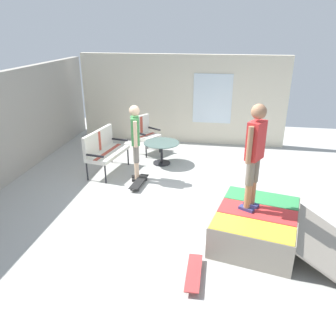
{
  "coord_description": "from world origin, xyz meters",
  "views": [
    {
      "loc": [
        -6.03,
        -0.77,
        3.27
      ],
      "look_at": [
        -0.03,
        0.26,
        0.7
      ],
      "focal_mm": 36.01,
      "sensor_mm": 36.0,
      "label": 1
    }
  ],
  "objects_px": {
    "patio_bench": "(103,148)",
    "skateboard_by_bench": "(139,182)",
    "patio_chair_near_house": "(144,131)",
    "patio_table": "(162,149)",
    "skateboard_spare": "(194,273)",
    "person_watching": "(135,138)",
    "skate_ramp": "(258,226)",
    "person_skater": "(255,150)"
  },
  "relations": [
    {
      "from": "patio_bench",
      "to": "patio_table",
      "type": "distance_m",
      "value": 1.48
    },
    {
      "from": "patio_chair_near_house",
      "to": "skateboard_by_bench",
      "type": "bearing_deg",
      "value": -169.55
    },
    {
      "from": "patio_bench",
      "to": "skateboard_spare",
      "type": "relative_size",
      "value": 1.65
    },
    {
      "from": "person_skater",
      "to": "person_watching",
      "type": "bearing_deg",
      "value": 51.06
    },
    {
      "from": "patio_chair_near_house",
      "to": "skateboard_spare",
      "type": "height_order",
      "value": "patio_chair_near_house"
    },
    {
      "from": "person_watching",
      "to": "person_skater",
      "type": "relative_size",
      "value": 1.01
    },
    {
      "from": "skate_ramp",
      "to": "skateboard_by_bench",
      "type": "bearing_deg",
      "value": 54.76
    },
    {
      "from": "skateboard_by_bench",
      "to": "patio_bench",
      "type": "bearing_deg",
      "value": 58.54
    },
    {
      "from": "patio_bench",
      "to": "skateboard_by_bench",
      "type": "relative_size",
      "value": 1.62
    },
    {
      "from": "patio_bench",
      "to": "skateboard_spare",
      "type": "bearing_deg",
      "value": -143.59
    },
    {
      "from": "patio_table",
      "to": "skateboard_by_bench",
      "type": "bearing_deg",
      "value": 169.39
    },
    {
      "from": "patio_chair_near_house",
      "to": "skateboard_spare",
      "type": "relative_size",
      "value": 1.27
    },
    {
      "from": "patio_table",
      "to": "person_watching",
      "type": "height_order",
      "value": "person_watching"
    },
    {
      "from": "patio_table",
      "to": "skateboard_spare",
      "type": "bearing_deg",
      "value": -163.32
    },
    {
      "from": "patio_bench",
      "to": "person_watching",
      "type": "distance_m",
      "value": 1.01
    },
    {
      "from": "patio_table",
      "to": "skateboard_by_bench",
      "type": "height_order",
      "value": "patio_table"
    },
    {
      "from": "person_watching",
      "to": "skateboard_spare",
      "type": "relative_size",
      "value": 2.14
    },
    {
      "from": "skate_ramp",
      "to": "patio_chair_near_house",
      "type": "xyz_separation_m",
      "value": [
        3.82,
        2.81,
        0.34
      ]
    },
    {
      "from": "patio_table",
      "to": "person_skater",
      "type": "distance_m",
      "value": 3.76
    },
    {
      "from": "patio_table",
      "to": "skateboard_by_bench",
      "type": "relative_size",
      "value": 1.1
    },
    {
      "from": "skateboard_by_bench",
      "to": "person_watching",
      "type": "bearing_deg",
      "value": 22.72
    },
    {
      "from": "person_skater",
      "to": "skateboard_by_bench",
      "type": "distance_m",
      "value": 3.14
    },
    {
      "from": "skate_ramp",
      "to": "skateboard_by_bench",
      "type": "distance_m",
      "value": 2.97
    },
    {
      "from": "patio_chair_near_house",
      "to": "person_watching",
      "type": "relative_size",
      "value": 0.59
    },
    {
      "from": "person_watching",
      "to": "skateboard_by_bench",
      "type": "bearing_deg",
      "value": -157.28
    },
    {
      "from": "skateboard_by_bench",
      "to": "person_skater",
      "type": "bearing_deg",
      "value": -125.65
    },
    {
      "from": "patio_table",
      "to": "skateboard_spare",
      "type": "relative_size",
      "value": 1.12
    },
    {
      "from": "skate_ramp",
      "to": "person_watching",
      "type": "distance_m",
      "value": 3.34
    },
    {
      "from": "person_watching",
      "to": "person_skater",
      "type": "bearing_deg",
      "value": -128.94
    },
    {
      "from": "skate_ramp",
      "to": "person_watching",
      "type": "relative_size",
      "value": 1.3
    },
    {
      "from": "patio_chair_near_house",
      "to": "patio_table",
      "type": "height_order",
      "value": "patio_chair_near_house"
    },
    {
      "from": "patio_bench",
      "to": "person_watching",
      "type": "height_order",
      "value": "person_watching"
    },
    {
      "from": "skateboard_by_bench",
      "to": "skateboard_spare",
      "type": "bearing_deg",
      "value": -151.73
    },
    {
      "from": "patio_bench",
      "to": "person_skater",
      "type": "distance_m",
      "value": 4.07
    },
    {
      "from": "skate_ramp",
      "to": "person_skater",
      "type": "relative_size",
      "value": 1.32
    },
    {
      "from": "skate_ramp",
      "to": "patio_chair_near_house",
      "type": "relative_size",
      "value": 2.2
    },
    {
      "from": "patio_chair_near_house",
      "to": "person_watching",
      "type": "bearing_deg",
      "value": -171.8
    },
    {
      "from": "person_watching",
      "to": "skateboard_spare",
      "type": "distance_m",
      "value": 3.6
    },
    {
      "from": "patio_chair_near_house",
      "to": "person_skater",
      "type": "relative_size",
      "value": 0.6
    },
    {
      "from": "person_skater",
      "to": "skateboard_spare",
      "type": "distance_m",
      "value": 2.01
    },
    {
      "from": "skate_ramp",
      "to": "patio_chair_near_house",
      "type": "height_order",
      "value": "patio_chair_near_house"
    },
    {
      "from": "patio_chair_near_house",
      "to": "skateboard_by_bench",
      "type": "xyz_separation_m",
      "value": [
        -2.11,
        -0.39,
        -0.53
      ]
    }
  ]
}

